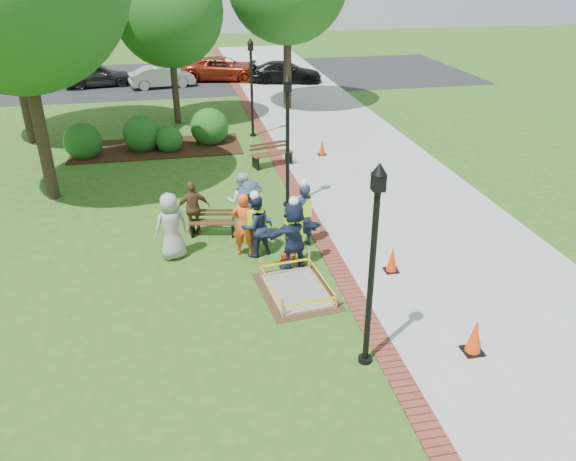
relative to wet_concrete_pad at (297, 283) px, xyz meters
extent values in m
plane|color=#285116|center=(-0.44, 0.18, -0.23)|extent=(100.00, 100.00, 0.00)
cube|color=#9E9E99|center=(4.56, 10.18, -0.22)|extent=(6.00, 60.00, 0.02)
cube|color=maroon|center=(1.31, 10.18, -0.22)|extent=(0.50, 60.00, 0.03)
cube|color=#381E0F|center=(-3.44, 12.18, -0.21)|extent=(7.00, 3.00, 0.05)
cube|color=black|center=(-0.44, 27.18, -0.23)|extent=(36.00, 12.00, 0.01)
cube|color=#47331E|center=(0.00, 0.00, -0.23)|extent=(1.94, 2.47, 0.01)
cube|color=gray|center=(0.00, 0.00, -0.21)|extent=(1.39, 1.92, 0.04)
cube|color=tan|center=(0.00, 0.00, -0.19)|extent=(1.52, 2.05, 0.08)
cube|color=tan|center=(0.00, 0.00, 0.04)|extent=(1.55, 2.08, 0.55)
cube|color=yellow|center=(0.00, 0.00, 0.07)|extent=(1.50, 2.03, 0.06)
cube|color=#58301E|center=(-1.76, 3.51, 0.18)|extent=(1.41, 0.66, 0.04)
cube|color=#58301E|center=(-1.71, 3.73, 0.39)|extent=(1.34, 0.31, 0.22)
cube|color=black|center=(-1.76, 3.51, -0.03)|extent=(1.30, 0.69, 0.40)
cube|color=brown|center=(0.98, 9.07, 0.27)|extent=(1.71, 0.91, 0.04)
cube|color=brown|center=(0.91, 9.32, 0.52)|extent=(1.59, 0.49, 0.26)
cube|color=black|center=(0.98, 9.07, 0.01)|extent=(1.58, 0.93, 0.48)
cube|color=black|center=(3.08, -3.00, -0.21)|extent=(0.42, 0.42, 0.05)
cone|color=#F53E07|center=(3.08, -3.00, 0.20)|extent=(0.33, 0.33, 0.76)
cube|color=black|center=(2.61, 0.46, -0.21)|extent=(0.36, 0.36, 0.05)
cone|color=#F13407|center=(2.61, 0.46, 0.14)|extent=(0.28, 0.28, 0.66)
cube|color=black|center=(3.20, 9.94, -0.21)|extent=(0.34, 0.34, 0.04)
cone|color=#FF3108|center=(3.20, 9.94, 0.12)|extent=(0.26, 0.26, 0.62)
cube|color=#A8290C|center=(0.11, 1.59, -0.14)|extent=(0.43, 0.34, 0.19)
cylinder|color=black|center=(0.81, -2.82, 1.67)|extent=(0.12, 0.12, 3.80)
cube|color=black|center=(0.81, -2.82, 3.67)|extent=(0.22, 0.22, 0.32)
cone|color=black|center=(0.81, -2.82, 3.92)|extent=(0.28, 0.28, 0.22)
cylinder|color=black|center=(0.81, -2.82, -0.18)|extent=(0.28, 0.28, 0.10)
cylinder|color=black|center=(0.81, 5.18, 1.67)|extent=(0.12, 0.12, 3.80)
cube|color=black|center=(0.81, 5.18, 3.67)|extent=(0.22, 0.22, 0.32)
cone|color=black|center=(0.81, 5.18, 3.92)|extent=(0.28, 0.28, 0.22)
cylinder|color=black|center=(0.81, 5.18, -0.18)|extent=(0.28, 0.28, 0.10)
cylinder|color=black|center=(0.81, 13.18, 1.67)|extent=(0.12, 0.12, 3.80)
cube|color=black|center=(0.81, 13.18, 3.67)|extent=(0.22, 0.22, 0.32)
cone|color=black|center=(0.81, 13.18, 3.92)|extent=(0.28, 0.28, 0.22)
cylinder|color=black|center=(0.81, 13.18, -0.18)|extent=(0.28, 0.28, 0.10)
cylinder|color=#3D2D1E|center=(-6.84, 7.42, 2.60)|extent=(0.40, 0.40, 5.67)
cylinder|color=#3D2D1E|center=(-2.47, 16.08, 1.87)|extent=(0.32, 0.32, 4.21)
sphere|color=#1D4F16|center=(-2.47, 16.08, 4.88)|extent=(4.95, 4.95, 4.95)
cylinder|color=#3D2D1E|center=(3.33, 17.83, 2.33)|extent=(0.41, 0.41, 5.13)
cylinder|color=#3D2D1E|center=(-8.80, 14.16, 2.74)|extent=(0.40, 0.40, 5.95)
sphere|color=#1D4F16|center=(-6.31, 11.63, -0.23)|extent=(1.51, 1.51, 1.51)
sphere|color=#1D4F16|center=(-4.00, 12.15, -0.23)|extent=(1.58, 1.58, 1.58)
sphere|color=#1D4F16|center=(-2.91, 11.76, -0.23)|extent=(1.13, 1.13, 1.13)
sphere|color=#1D4F16|center=(-1.16, 12.53, -0.23)|extent=(1.64, 1.64, 1.64)
sphere|color=#1D4F16|center=(-3.76, 13.09, -0.23)|extent=(0.93, 0.93, 0.93)
imported|color=#969696|center=(-2.91, 2.37, 0.70)|extent=(0.69, 0.55, 1.86)
imported|color=#DF4F1A|center=(-1.00, 2.15, 0.67)|extent=(0.67, 0.54, 1.81)
imported|color=silver|center=(-0.85, 3.72, 0.67)|extent=(0.63, 0.47, 1.80)
imported|color=brown|center=(-2.27, 3.71, 0.58)|extent=(0.56, 0.39, 1.64)
imported|color=#2D3A50|center=(-0.71, 2.80, 0.70)|extent=(0.71, 0.63, 1.87)
imported|color=#16203B|center=(0.17, 1.18, 0.70)|extent=(0.68, 0.52, 1.88)
cube|color=#C1FF15|center=(0.17, 1.18, 0.97)|extent=(0.42, 0.26, 0.52)
sphere|color=white|center=(0.17, 1.18, 1.67)|extent=(0.25, 0.25, 0.25)
imported|color=#17253D|center=(0.68, 2.36, 0.69)|extent=(0.70, 0.60, 1.86)
cube|color=#C1FF15|center=(0.68, 2.36, 0.96)|extent=(0.42, 0.26, 0.52)
sphere|color=white|center=(0.68, 2.36, 1.65)|extent=(0.25, 0.25, 0.25)
imported|color=#192143|center=(-0.70, 2.06, 0.64)|extent=(0.65, 0.54, 1.74)
cube|color=#C1FF15|center=(-0.70, 2.06, 0.88)|extent=(0.42, 0.26, 0.52)
sphere|color=white|center=(-0.70, 2.06, 1.53)|extent=(0.25, 0.25, 0.25)
imported|color=black|center=(-7.11, 25.48, -0.23)|extent=(2.85, 5.01, 1.54)
imported|color=#ABABB0|center=(-3.20, 24.47, -0.23)|extent=(2.65, 4.60, 1.41)
imported|color=#9D2913|center=(0.70, 25.99, -0.23)|extent=(3.10, 5.23, 1.59)
imported|color=black|center=(4.54, 24.39, -0.23)|extent=(2.83, 4.69, 1.43)
camera|label=1|loc=(-2.51, -11.38, 7.20)|focal=35.00mm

